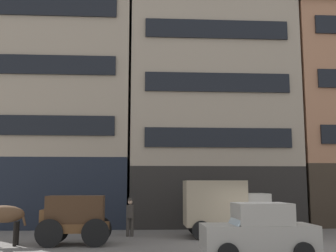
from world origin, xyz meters
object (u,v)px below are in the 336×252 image
Objects in this scene: pedestrian_officer at (130,215)px; draft_horse at (1,214)px; cargo_wagon at (74,216)px; fire_hydrant_curbside at (271,223)px; delivery_truck_near at (227,206)px; sedan_light at (259,231)px.

draft_horse is at bearing -152.46° from pedestrian_officer.
pedestrian_officer is at bearing 27.54° from draft_horse.
draft_horse is at bearing -179.99° from cargo_wagon.
pedestrian_officer is (2.20, 2.69, -0.17)m from cargo_wagon.
cargo_wagon is 1.24× the size of draft_horse.
pedestrian_officer is 7.56m from fire_hydrant_curbside.
draft_horse is 13.27m from fire_hydrant_curbside.
cargo_wagon reaches higher than fire_hydrant_curbside.
pedestrian_officer is (-4.55, 0.54, -0.44)m from delivery_truck_near.
delivery_truck_near is 5.25× the size of fire_hydrant_curbside.
sedan_light is 7.75m from pedestrian_officer.
pedestrian_officer reaches higher than fire_hydrant_curbside.
cargo_wagon is at bearing -162.39° from delivery_truck_near.
delivery_truck_near is 4.61m from pedestrian_officer.
cargo_wagon is 3.48m from pedestrian_officer.
cargo_wagon is 3.51× the size of fire_hydrant_curbside.
sedan_light is at bearing -90.95° from delivery_truck_near.
sedan_light is at bearing -54.89° from pedestrian_officer.
draft_horse is 1.31× the size of pedestrian_officer.
draft_horse is 2.82× the size of fire_hydrant_curbside.
draft_horse is at bearing 159.20° from sedan_light.
sedan_light is at bearing -28.73° from cargo_wagon.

